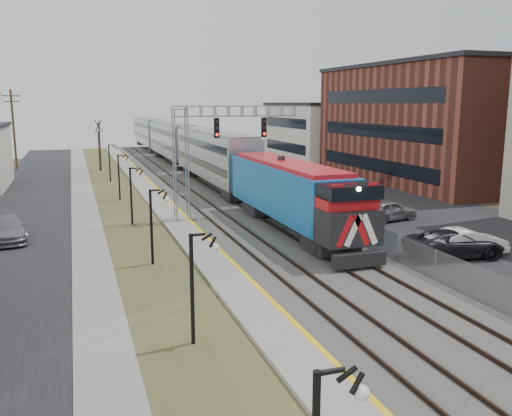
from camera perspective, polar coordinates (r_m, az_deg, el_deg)
name	(u,v)px	position (r m, az deg, el deg)	size (l,w,h in m)	color
street_west	(24,213)	(45.38, -23.27, -0.45)	(7.00, 120.00, 0.04)	black
sidewalk	(85,209)	(45.20, -17.59, -0.08)	(2.00, 120.00, 0.08)	gray
grass_median	(123,207)	(45.34, -13.80, 0.14)	(4.00, 120.00, 0.06)	#444726
platform	(160,203)	(45.66, -10.06, 0.48)	(2.00, 120.00, 0.24)	gray
ballast_bed	(218,200)	(46.65, -3.98, 0.82)	(8.00, 120.00, 0.20)	#595651
parking_lot	(343,194)	(50.98, 9.19, 1.48)	(16.00, 120.00, 0.04)	black
platform_edge	(171,201)	(45.77, -8.98, 0.70)	(0.24, 120.00, 0.01)	gold
track_near	(196,200)	(46.16, -6.38, 0.89)	(1.58, 120.00, 0.15)	#2D2119
track_far	(235,197)	(47.01, -2.21, 1.14)	(1.58, 120.00, 0.15)	#2D2119
train	(183,147)	(68.69, -7.65, 6.39)	(3.00, 85.85, 5.33)	#135D9F
signal_gantry	(204,142)	(38.54, -5.45, 6.89)	(9.00, 1.07, 8.15)	gray
lampposts	(151,227)	(28.66, -11.03, -1.94)	(0.14, 62.14, 4.00)	black
fence	(264,190)	(47.75, 0.89, 1.93)	(0.04, 120.00, 1.60)	gray
buildings_east	(501,125)	(55.36, 24.37, 7.95)	(16.00, 76.00, 15.00)	gray
bare_trees	(9,173)	(48.94, -24.52, 3.41)	(12.30, 42.30, 5.95)	#382D23
car_lot_b	(466,243)	(32.03, 21.28, -3.44)	(1.58, 4.52, 1.49)	silver
car_lot_c	(454,244)	(31.46, 20.13, -3.62)	(2.46, 5.34, 1.49)	black
car_lot_d	(346,203)	(42.62, 9.50, 0.49)	(1.85, 4.56, 1.32)	#181752
car_lot_e	(388,211)	(39.73, 13.77, -0.30)	(1.78, 4.42, 1.50)	slate
car_street_b	(7,229)	(36.41, -24.73, -2.04)	(2.07, 5.09, 1.48)	slate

